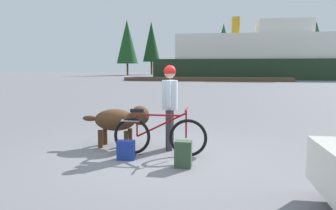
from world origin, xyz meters
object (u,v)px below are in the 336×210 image
at_px(handbag_pannier, 126,150).
at_px(ferry_boat, 261,58).
at_px(person_cyclist, 170,99).
at_px(dog, 120,120).
at_px(bicycle, 159,135).
at_px(backpack, 183,154).

xyz_separation_m(handbag_pannier, ferry_boat, (7.82, 38.59, 2.67)).
xyz_separation_m(person_cyclist, dog, (-1.06, 0.04, -0.46)).
xyz_separation_m(bicycle, backpack, (0.52, -0.64, -0.16)).
height_order(dog, backpack, dog).
bearing_deg(backpack, ferry_boat, 80.16).
distance_m(person_cyclist, dog, 1.16).
bearing_deg(dog, ferry_boat, 77.74).
bearing_deg(ferry_boat, dog, -102.26).
xyz_separation_m(dog, backpack, (1.45, -1.18, -0.35)).
height_order(bicycle, dog, bicycle).
relative_size(dog, backpack, 3.21).
bearing_deg(dog, bicycle, -30.06).
height_order(person_cyclist, dog, person_cyclist).
relative_size(backpack, ferry_boat, 0.02).
relative_size(bicycle, dog, 1.24).
xyz_separation_m(person_cyclist, handbag_pannier, (-0.69, -0.83, -0.86)).
relative_size(bicycle, ferry_boat, 0.06).
height_order(person_cyclist, backpack, person_cyclist).
bearing_deg(person_cyclist, backpack, -71.18).
bearing_deg(handbag_pannier, backpack, -15.47).
bearing_deg(handbag_pannier, dog, 112.88).
relative_size(person_cyclist, dog, 1.18).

